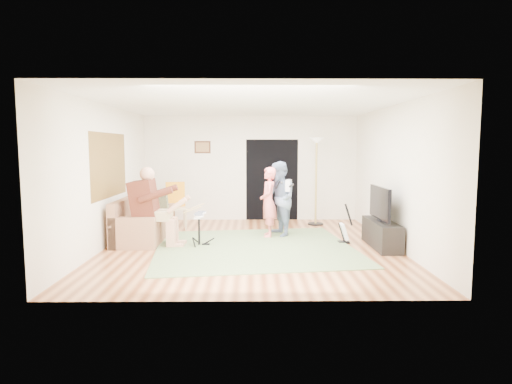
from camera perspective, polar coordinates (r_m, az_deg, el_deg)
floor at (r=8.34m, az=-0.71°, el=-7.17°), size 6.00×6.00×0.00m
walls at (r=8.14m, az=-0.72°, el=2.13°), size 5.50×6.00×2.70m
ceiling at (r=8.16m, az=-0.73°, el=11.63°), size 6.00×6.00×0.00m
window_blinds at (r=8.78m, az=-18.98°, el=3.39°), size 0.00×2.05×2.05m
doorway at (r=11.16m, az=2.14°, el=1.63°), size 2.10×0.00×2.10m
picture_frame at (r=11.18m, az=-7.15°, el=5.95°), size 0.42×0.03×0.32m
area_rug at (r=8.17m, az=-0.21°, el=-7.39°), size 4.05×3.84×0.02m
sofa at (r=9.25m, az=-15.11°, el=-4.26°), size 0.87×2.12×0.86m
drummer at (r=8.47m, az=-13.34°, el=-3.03°), size 0.99×0.56×1.53m
drum_kit at (r=8.38m, az=-7.60°, el=-5.19°), size 0.35×0.63×0.65m
singer at (r=9.05m, az=1.67°, el=-1.36°), size 0.36×0.55×1.48m
microphone at (r=9.02m, az=2.95°, el=0.95°), size 0.06×0.06×0.24m
guitarist at (r=9.13m, az=3.10°, el=-0.92°), size 0.81×0.93×1.60m
guitar_held at (r=9.11m, az=4.36°, el=0.88°), size 0.25×0.61×0.26m
guitar_spare at (r=8.73m, az=11.68°, el=-5.20°), size 0.28×0.25×0.79m
torchiere_lamp at (r=10.50m, az=8.04°, el=3.53°), size 0.38×0.38×2.13m
dining_chair at (r=10.10m, az=-10.52°, el=-2.71°), size 0.57×0.59×1.09m
tv_cabinet at (r=8.53m, az=16.40°, el=-5.39°), size 0.40×1.40×0.50m
television at (r=8.42m, az=16.19°, el=-1.40°), size 0.06×1.15×0.62m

